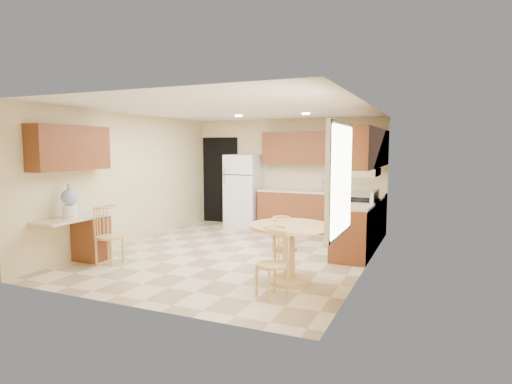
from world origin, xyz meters
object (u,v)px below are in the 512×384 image
at_px(water_crock, 70,203).
at_px(chair_desk, 105,230).
at_px(chair_table_b, 269,257).
at_px(refrigerator, 244,191).
at_px(chair_table_a, 282,242).
at_px(dining_table, 289,245).
at_px(stove, 358,224).

bearing_deg(water_crock, chair_desk, 29.36).
bearing_deg(chair_table_b, water_crock, 31.06).
height_order(chair_table_b, water_crock, water_crock).
height_order(refrigerator, water_crock, refrigerator).
height_order(chair_table_a, water_crock, water_crock).
distance_m(dining_table, chair_desk, 2.97).
bearing_deg(chair_desk, stove, 123.36).
bearing_deg(chair_table_b, stove, -65.78).
height_order(refrigerator, stove, refrigerator).
bearing_deg(refrigerator, stove, -22.99).
xyz_separation_m(refrigerator, chair_table_b, (2.35, -4.30, -0.31)).
relative_size(refrigerator, dining_table, 1.53).
xyz_separation_m(dining_table, water_crock, (-3.40, -0.57, 0.47)).
relative_size(chair_table_a, chair_desk, 0.93).
xyz_separation_m(dining_table, chair_table_b, (-0.00, -0.73, 0.00)).
distance_m(dining_table, chair_table_a, 0.23).
height_order(stove, chair_desk, stove).
height_order(refrigerator, chair_table_b, refrigerator).
relative_size(dining_table, chair_table_b, 1.26).
height_order(chair_table_b, chair_desk, chair_desk).
bearing_deg(chair_desk, chair_table_a, 95.68).
relative_size(stove, dining_table, 0.99).
bearing_deg(dining_table, chair_table_b, -90.00).
xyz_separation_m(stove, chair_table_b, (-0.52, -3.09, 0.06)).
bearing_deg(dining_table, water_crock, -170.55).
bearing_deg(water_crock, chair_table_b, -2.82).
bearing_deg(dining_table, chair_table_a, 133.61).
xyz_separation_m(refrigerator, dining_table, (2.35, -3.57, -0.31)).
relative_size(chair_table_b, water_crock, 1.68).
relative_size(chair_table_a, chair_table_b, 0.98).
xyz_separation_m(refrigerator, stove, (2.88, -1.22, -0.38)).
xyz_separation_m(stove, chair_desk, (-3.47, -2.66, 0.09)).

